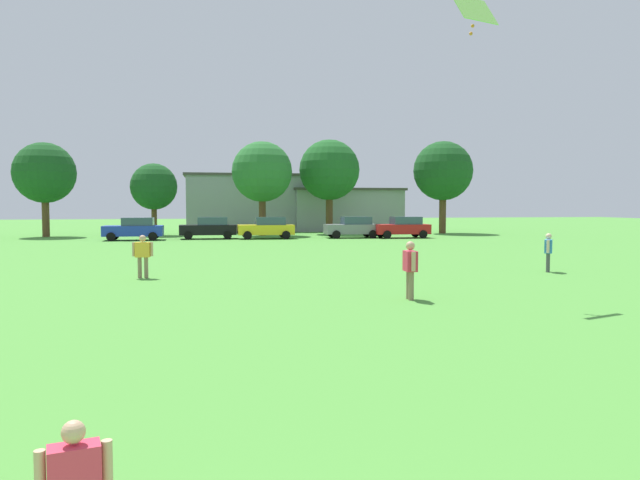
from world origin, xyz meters
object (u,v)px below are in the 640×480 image
tree_far_left (45,173)px  parked_car_red_4 (403,227)px  parked_car_gray_3 (353,227)px  adult_bystander (410,265)px  kite (474,11)px  parked_car_blue_0 (135,229)px  tree_center (262,172)px  parked_car_yellow_2 (267,228)px  tree_far_right (443,171)px  bystander_near_trees (548,249)px  tree_left (154,187)px  parked_car_black_1 (209,228)px  bystander_midfield (143,253)px  tree_right (329,170)px

tree_far_left → parked_car_red_4: bearing=-13.8°
parked_car_gray_3 → adult_bystander: bearing=79.2°
kite → parked_car_blue_0: (-12.84, 30.04, -7.35)m
parked_car_blue_0 → tree_center: (9.94, 4.88, 4.53)m
parked_car_yellow_2 → tree_far_right: bearing=-161.3°
bystander_near_trees → parked_car_yellow_2: parked_car_yellow_2 is taller
kite → tree_left: size_ratio=0.24×
kite → parked_car_blue_0: kite is taller
parked_car_blue_0 → parked_car_black_1: size_ratio=1.00×
bystander_near_trees → tree_far_left: 40.81m
bystander_near_trees → kite: bearing=-14.0°
bystander_midfield → parked_car_black_1: parked_car_black_1 is taller
tree_far_left → adult_bystander: bearing=-63.1°
parked_car_red_4 → bystander_midfield: bearing=52.8°
adult_bystander → parked_car_blue_0: parked_car_blue_0 is taller
kite → parked_car_yellow_2: kite is taller
parked_car_red_4 → tree_center: bearing=-28.0°
tree_right → kite: bearing=-95.1°
parked_car_gray_3 → tree_right: size_ratio=0.51×
parked_car_gray_3 → tree_far_right: 12.34m
parked_car_blue_0 → parked_car_black_1: 5.50m
adult_bystander → parked_car_gray_3: parked_car_gray_3 is taller
adult_bystander → tree_far_right: 39.70m
adult_bystander → tree_center: size_ratio=0.21×
bystander_near_trees → parked_car_black_1: parked_car_black_1 is taller
bystander_midfield → parked_car_black_1: 24.80m
parked_car_gray_3 → tree_center: size_ratio=0.54×
parked_car_yellow_2 → tree_center: bearing=-91.1°
adult_bystander → bystander_near_trees: (7.67, 5.59, -0.07)m
bystander_near_trees → parked_car_gray_3: parked_car_gray_3 is taller
tree_left → tree_far_right: tree_far_right is taller
tree_left → tree_right: (15.27, 0.14, 1.57)m
parked_car_black_1 → parked_car_gray_3: bearing=176.4°
adult_bystander → tree_center: bearing=-175.0°
parked_car_gray_3 → parked_car_red_4: same height
bystander_midfield → parked_car_gray_3: size_ratio=0.36×
kite → tree_right: kite is taller
parked_car_yellow_2 → tree_far_right: (16.67, 5.65, 4.81)m
parked_car_gray_3 → bystander_near_trees: bearing=94.2°
tree_far_left → parked_car_gray_3: bearing=-14.1°
parked_car_black_1 → kite: bearing=103.5°
adult_bystander → tree_far_left: tree_far_left is taller
tree_left → tree_center: (9.06, -1.83, 1.24)m
bystander_midfield → tree_left: (-2.08, 30.62, 3.21)m
parked_car_black_1 → parked_car_yellow_2: same height
parked_car_yellow_2 → tree_left: (-8.97, 6.59, 3.28)m
bystander_near_trees → parked_car_red_4: 24.14m
bystander_midfield → tree_far_left: tree_far_left is taller
kite → tree_right: bearing=84.9°
parked_car_yellow_2 → tree_center: (0.09, 4.76, 4.53)m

